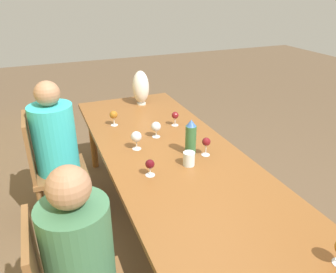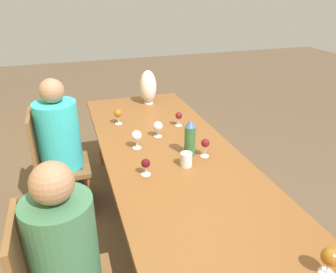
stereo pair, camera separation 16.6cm
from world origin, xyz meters
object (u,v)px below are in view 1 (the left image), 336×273
at_px(wine_glass_4, 156,127).
at_px(person_far, 58,148).
at_px(vase, 141,87).
at_px(person_near, 84,268).
at_px(wine_glass_3, 206,142).
at_px(wine_glass_6, 175,116).
at_px(wine_glass_7, 136,137).
at_px(chair_far, 49,166).
at_px(wine_glass_2, 114,115).
at_px(water_tumbler, 189,159).
at_px(water_bottle, 191,138).
at_px(wine_glass_1, 150,165).

height_order(wine_glass_4, person_far, person_far).
relative_size(vase, person_near, 0.29).
bearing_deg(wine_glass_3, wine_glass_6, -0.83).
xyz_separation_m(wine_glass_6, wine_glass_7, (-0.31, 0.46, 0.01)).
bearing_deg(chair_far, wine_glass_2, -79.18).
bearing_deg(water_tumbler, person_far, 46.85).
height_order(chair_far, person_far, person_far).
bearing_deg(wine_glass_2, wine_glass_6, -112.24).
distance_m(water_bottle, wine_glass_3, 0.12).
xyz_separation_m(wine_glass_1, wine_glass_4, (0.55, -0.24, 0.01)).
bearing_deg(wine_glass_1, wine_glass_7, -4.26).
xyz_separation_m(vase, wine_glass_4, (-0.82, 0.13, -0.09)).
xyz_separation_m(vase, person_near, (-1.92, 0.91, -0.26)).
height_order(wine_glass_1, person_far, person_far).
bearing_deg(water_tumbler, wine_glass_4, 5.83).
relative_size(water_tumbler, person_near, 0.08).
bearing_deg(chair_far, wine_glass_3, -122.22).
relative_size(wine_glass_2, wine_glass_3, 0.98).
distance_m(water_tumbler, wine_glass_2, 0.95).
bearing_deg(person_far, wine_glass_4, -108.28).
relative_size(vase, chair_far, 0.37).
distance_m(water_tumbler, person_far, 1.14).
relative_size(vase, wine_glass_1, 3.05).
xyz_separation_m(wine_glass_4, wine_glass_6, (0.16, -0.24, 0.00)).
relative_size(wine_glass_3, chair_far, 0.15).
relative_size(wine_glass_2, wine_glass_7, 0.94).
height_order(wine_glass_2, chair_far, chair_far).
bearing_deg(wine_glass_1, wine_glass_6, -34.29).
height_order(water_bottle, water_tumbler, water_bottle).
bearing_deg(wine_glass_7, wine_glass_3, -122.67).
bearing_deg(water_bottle, wine_glass_4, 19.97).
relative_size(water_bottle, chair_far, 0.29).
bearing_deg(person_near, water_bottle, -51.35).
bearing_deg(wine_glass_1, vase, -15.49).
bearing_deg(person_far, vase, -58.28).
xyz_separation_m(wine_glass_1, chair_far, (0.80, 0.62, -0.31)).
bearing_deg(wine_glass_7, wine_glass_4, -55.24).
bearing_deg(chair_far, wine_glass_6, -94.78).
relative_size(vase, person_far, 0.29).
relative_size(wine_glass_2, wine_glass_4, 1.03).
xyz_separation_m(water_bottle, wine_glass_1, (-0.17, 0.38, -0.05)).
xyz_separation_m(wine_glass_1, wine_glass_3, (0.11, -0.48, 0.02)).
xyz_separation_m(wine_glass_3, person_far, (0.69, 1.01, -0.18)).
relative_size(water_tumbler, wine_glass_1, 0.85).
height_order(wine_glass_2, wine_glass_4, wine_glass_2).
height_order(water_tumbler, chair_far, chair_far).
xyz_separation_m(water_bottle, wine_glass_3, (-0.06, -0.10, -0.03)).
relative_size(wine_glass_7, person_near, 0.12).
bearing_deg(wine_glass_4, vase, -9.33).
height_order(wine_glass_4, person_near, person_near).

